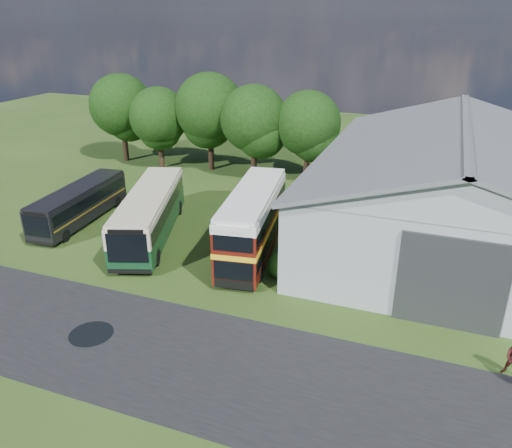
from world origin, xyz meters
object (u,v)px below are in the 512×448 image
at_px(storage_shed, 457,180).
at_px(bus_green_single, 150,214).
at_px(bus_dark_single, 80,204).
at_px(bus_maroon_double, 253,223).

distance_m(storage_shed, bus_green_single, 21.46).
bearing_deg(bus_green_single, bus_dark_single, 155.79).
relative_size(bus_green_single, bus_maroon_double, 1.17).
relative_size(storage_shed, bus_green_single, 1.99).
distance_m(bus_maroon_double, bus_dark_single, 14.35).
bearing_deg(bus_green_single, storage_shed, 1.97).
relative_size(storage_shed, bus_maroon_double, 2.33).
bearing_deg(bus_maroon_double, bus_green_single, 171.28).
relative_size(bus_maroon_double, bus_dark_single, 1.05).
xyz_separation_m(storage_shed, bus_maroon_double, (-12.13, -7.74, -1.94)).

